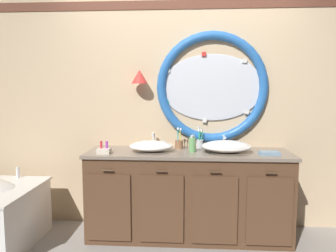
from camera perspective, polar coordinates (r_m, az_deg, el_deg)
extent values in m
plane|color=gray|center=(3.31, 1.80, -19.97)|extent=(14.00, 14.00, 0.00)
cube|color=#D6B78E|center=(3.55, 2.22, 3.69)|extent=(6.40, 0.08, 2.60)
cube|color=brown|center=(3.61, 2.27, 20.06)|extent=(6.27, 0.01, 0.09)
ellipsoid|color=silver|center=(3.50, 7.54, 6.55)|extent=(1.06, 0.02, 0.69)
torus|color=#2866B7|center=(3.50, 7.55, 6.55)|extent=(1.15, 0.09, 1.15)
cube|color=purple|center=(3.56, 16.10, 6.88)|extent=(0.05, 0.01, 0.05)
cube|color=silver|center=(3.53, 12.98, 10.84)|extent=(0.05, 0.01, 0.05)
cube|color=red|center=(3.50, 6.16, 12.12)|extent=(0.04, 0.01, 0.04)
cube|color=silver|center=(3.49, -0.01, 9.43)|extent=(0.06, 0.01, 0.06)
cube|color=teal|center=(3.49, -0.27, 4.10)|extent=(0.05, 0.01, 0.05)
cube|color=silver|center=(3.50, 6.28, 0.99)|extent=(0.05, 0.01, 0.05)
cube|color=silver|center=(3.54, 13.34, 2.37)|extent=(0.05, 0.01, 0.05)
cylinder|color=#4C3823|center=(3.51, -4.78, 8.72)|extent=(0.02, 0.09, 0.02)
cone|color=red|center=(3.46, -4.90, 8.42)|extent=(0.17, 0.17, 0.14)
cube|color=brown|center=(3.40, 3.46, -11.71)|extent=(1.95, 0.57, 0.83)
cube|color=gray|center=(3.29, 3.51, -4.59)|extent=(1.98, 0.61, 0.03)
cube|color=gray|center=(3.57, 3.53, -4.92)|extent=(1.95, 0.02, 0.11)
cube|color=brown|center=(3.22, -10.10, -13.63)|extent=(0.41, 0.02, 0.63)
cylinder|color=#422D1E|center=(3.10, -10.28, -7.52)|extent=(0.10, 0.01, 0.01)
cube|color=brown|center=(3.14, -1.17, -14.04)|extent=(0.41, 0.02, 0.63)
cylinder|color=#422D1E|center=(3.02, -1.21, -7.79)|extent=(0.10, 0.01, 0.01)
cube|color=brown|center=(3.14, 8.00, -14.12)|extent=(0.41, 0.02, 0.63)
cylinder|color=#422D1E|center=(3.02, 8.13, -7.87)|extent=(0.10, 0.01, 0.01)
cube|color=brown|center=(3.21, 16.97, -13.87)|extent=(0.41, 0.02, 0.63)
cylinder|color=#422D1E|center=(3.10, 17.24, -7.75)|extent=(0.10, 0.01, 0.01)
cylinder|color=silver|center=(3.80, -24.30, -7.26)|extent=(0.04, 0.04, 0.11)
ellipsoid|color=white|center=(3.27, -2.90, -3.45)|extent=(0.40, 0.27, 0.10)
torus|color=white|center=(3.27, -2.90, -3.41)|extent=(0.42, 0.42, 0.02)
cylinder|color=silver|center=(3.27, -2.90, -3.41)|extent=(0.03, 0.03, 0.01)
ellipsoid|color=white|center=(3.26, 9.94, -3.46)|extent=(0.46, 0.29, 0.12)
torus|color=white|center=(3.26, 9.94, -3.41)|extent=(0.48, 0.48, 0.02)
cylinder|color=silver|center=(3.26, 9.94, -3.41)|extent=(0.03, 0.03, 0.01)
cylinder|color=silver|center=(3.51, -2.44, -3.46)|extent=(0.05, 0.05, 0.02)
cylinder|color=silver|center=(3.50, -2.44, -2.29)|extent=(0.02, 0.02, 0.12)
sphere|color=silver|center=(3.49, -2.45, -1.29)|extent=(0.03, 0.03, 0.03)
cylinder|color=silver|center=(3.43, -2.56, -1.43)|extent=(0.02, 0.13, 0.02)
cylinder|color=silver|center=(3.52, -3.98, -3.11)|extent=(0.04, 0.04, 0.06)
cylinder|color=silver|center=(3.50, -0.89, -3.16)|extent=(0.04, 0.04, 0.06)
cube|color=silver|center=(3.51, -3.98, -2.57)|extent=(0.05, 0.01, 0.01)
cube|color=silver|center=(3.49, -0.89, -2.61)|extent=(0.05, 0.01, 0.01)
cylinder|color=silver|center=(3.50, 9.52, -3.55)|extent=(0.05, 0.05, 0.02)
cylinder|color=silver|center=(3.49, 9.53, -2.57)|extent=(0.02, 0.02, 0.10)
sphere|color=silver|center=(3.49, 9.55, -1.75)|extent=(0.03, 0.03, 0.03)
cylinder|color=silver|center=(3.43, 9.65, -1.89)|extent=(0.02, 0.12, 0.02)
cylinder|color=silver|center=(3.49, 8.02, -3.23)|extent=(0.04, 0.04, 0.06)
cylinder|color=silver|center=(3.51, 11.01, -3.23)|extent=(0.04, 0.04, 0.06)
cube|color=silver|center=(3.49, 8.03, -2.68)|extent=(0.05, 0.01, 0.01)
cube|color=silver|center=(3.51, 11.02, -2.68)|extent=(0.05, 0.01, 0.01)
cylinder|color=#996647|center=(3.42, 1.91, -3.21)|extent=(0.08, 0.08, 0.08)
torus|color=#996647|center=(3.41, 1.92, -2.54)|extent=(0.09, 0.09, 0.01)
cylinder|color=yellow|center=(3.40, 2.19, -2.21)|extent=(0.02, 0.03, 0.18)
cube|color=white|center=(3.39, 2.20, -0.54)|extent=(0.02, 0.02, 0.03)
cylinder|color=#19ADB2|center=(3.41, 1.70, -2.16)|extent=(0.01, 0.01, 0.18)
cube|color=white|center=(3.39, 1.71, -0.44)|extent=(0.02, 0.01, 0.02)
cylinder|color=silver|center=(3.45, 5.46, -3.10)|extent=(0.07, 0.07, 0.08)
torus|color=silver|center=(3.45, 5.47, -2.41)|extent=(0.08, 0.08, 0.01)
cylinder|color=green|center=(3.45, 5.78, -2.24)|extent=(0.02, 0.01, 0.17)
cube|color=white|center=(3.43, 5.80, -0.70)|extent=(0.02, 0.02, 0.02)
cylinder|color=#19ADB2|center=(3.45, 5.32, -2.03)|extent=(0.02, 0.03, 0.19)
cube|color=white|center=(3.44, 5.33, -0.30)|extent=(0.02, 0.02, 0.02)
cylinder|color=green|center=(3.43, 5.31, -2.29)|extent=(0.04, 0.01, 0.16)
cube|color=white|center=(3.42, 5.33, -0.74)|extent=(0.02, 0.02, 0.02)
cylinder|color=#6BAD66|center=(3.24, 4.20, -3.22)|extent=(0.07, 0.07, 0.14)
cylinder|color=silver|center=(3.22, 4.21, -1.81)|extent=(0.04, 0.04, 0.02)
cylinder|color=silver|center=(3.20, 4.22, -1.61)|extent=(0.01, 0.04, 0.01)
cube|color=#7593A8|center=(3.24, 16.94, -4.61)|extent=(0.19, 0.11, 0.02)
cube|color=#7593A8|center=(3.24, 16.95, -4.34)|extent=(0.18, 0.11, 0.02)
cube|color=beige|center=(3.23, -10.88, -4.19)|extent=(0.12, 0.12, 0.05)
cylinder|color=#E0383D|center=(3.23, -11.37, -3.15)|extent=(0.02, 0.02, 0.07)
cylinder|color=purple|center=(3.21, -10.43, -3.18)|extent=(0.02, 0.02, 0.07)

